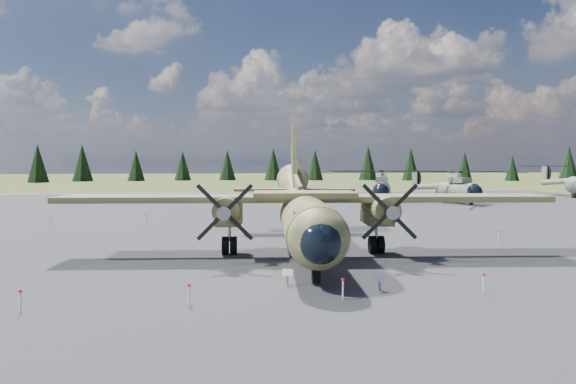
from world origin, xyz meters
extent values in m
plane|color=brown|center=(0.00, 0.00, 0.00)|extent=(500.00, 500.00, 0.00)
cube|color=slate|center=(0.00, 10.00, 0.00)|extent=(120.00, 120.00, 0.04)
cylinder|color=#353C20|center=(2.47, -3.26, 2.24)|extent=(4.93, 17.71, 2.72)
sphere|color=#353C20|center=(1.35, -11.94, 2.24)|extent=(2.99, 2.99, 2.67)
sphere|color=black|center=(1.29, -12.47, 2.19)|extent=(2.19, 2.19, 1.96)
cube|color=black|center=(1.55, -10.40, 2.97)|extent=(2.13, 1.79, 0.53)
cone|color=#353C20|center=(3.93, 8.12, 3.26)|extent=(3.50, 6.97, 4.09)
cube|color=#ADAFB2|center=(2.59, -2.30, 1.12)|extent=(2.58, 6.02, 0.49)
cube|color=#2C381D|center=(2.53, -2.78, 3.35)|extent=(28.39, 6.87, 0.34)
cube|color=#353C20|center=(2.53, -2.78, 3.57)|extent=(6.23, 4.22, 0.34)
cylinder|color=#353C20|center=(-1.85, -2.51, 2.82)|extent=(2.09, 5.20, 1.46)
cube|color=#353C20|center=(-1.75, -1.74, 2.19)|extent=(1.87, 3.47, 0.78)
cone|color=gray|center=(-2.25, -5.65, 2.82)|extent=(0.84, 0.96, 0.74)
cylinder|color=black|center=(-1.75, -1.74, 0.53)|extent=(0.98, 1.17, 1.07)
cylinder|color=#353C20|center=(6.83, -3.63, 2.82)|extent=(2.09, 5.20, 1.46)
cube|color=#353C20|center=(6.93, -2.85, 2.19)|extent=(1.87, 3.47, 0.78)
cone|color=gray|center=(6.43, -6.76, 2.82)|extent=(0.84, 0.96, 0.74)
cylinder|color=black|center=(6.93, -2.85, 0.53)|extent=(0.98, 1.17, 1.07)
cube|color=#353C20|center=(3.46, 4.45, 3.84)|extent=(1.21, 7.32, 1.63)
cube|color=#2C381D|center=(3.99, 8.60, 3.31)|extent=(9.53, 3.31, 0.21)
cylinder|color=gray|center=(1.50, -10.78, 1.24)|extent=(0.15, 0.15, 0.88)
cylinder|color=black|center=(1.50, -10.78, 0.53)|extent=(0.45, 0.95, 0.91)
cylinder|color=gray|center=(21.47, 38.45, 1.70)|extent=(4.48, 7.02, 2.30)
sphere|color=black|center=(20.32, 35.35, 1.66)|extent=(2.73, 2.73, 2.12)
sphere|color=gray|center=(22.63, 41.56, 1.70)|extent=(2.73, 2.73, 2.12)
cube|color=gray|center=(21.35, 38.11, 3.18)|extent=(2.50, 3.31, 0.69)
cylinder|color=gray|center=(21.35, 38.11, 3.87)|extent=(0.43, 0.43, 0.92)
cylinder|color=gray|center=(23.84, 44.80, 2.03)|extent=(3.47, 7.64, 1.32)
cube|color=gray|center=(25.05, 48.03, 3.18)|extent=(0.64, 1.28, 2.21)
cylinder|color=black|center=(25.35, 47.92, 3.18)|extent=(0.89, 2.26, 2.39)
cylinder|color=black|center=(20.51, 35.87, 0.37)|extent=(0.46, 0.68, 0.63)
cylinder|color=black|center=(20.70, 39.92, 0.37)|extent=(0.52, 0.79, 0.74)
cylinder|color=gray|center=(20.70, 39.92, 0.85)|extent=(0.17, 0.17, 1.34)
cylinder|color=black|center=(23.03, 39.05, 0.37)|extent=(0.52, 0.79, 0.74)
cylinder|color=gray|center=(23.03, 39.05, 0.85)|extent=(0.17, 0.17, 1.34)
cylinder|color=gray|center=(30.53, 34.32, 1.68)|extent=(3.49, 6.84, 2.27)
sphere|color=black|center=(31.17, 31.12, 1.63)|extent=(2.45, 2.45, 2.09)
sphere|color=gray|center=(29.90, 37.52, 1.68)|extent=(2.45, 2.45, 2.09)
cube|color=gray|center=(30.60, 33.96, 3.13)|extent=(2.07, 3.15, 0.68)
cylinder|color=gray|center=(30.60, 33.96, 3.81)|extent=(0.38, 0.38, 0.91)
cylinder|color=gray|center=(29.24, 40.86, 1.99)|extent=(2.25, 7.74, 1.30)
cube|color=gray|center=(28.58, 44.20, 3.13)|extent=(0.44, 1.28, 2.18)
cylinder|color=black|center=(28.90, 44.26, 3.13)|extent=(0.51, 2.32, 2.36)
cylinder|color=black|center=(31.06, 31.65, 0.36)|extent=(0.37, 0.65, 0.62)
cylinder|color=black|center=(29.12, 35.15, 0.36)|extent=(0.41, 0.76, 0.73)
cylinder|color=gray|center=(29.12, 35.15, 0.84)|extent=(0.15, 0.15, 1.31)
cylinder|color=black|center=(31.52, 35.62, 0.36)|extent=(0.41, 0.76, 0.73)
cylinder|color=gray|center=(31.52, 35.62, 0.84)|extent=(0.15, 0.15, 1.31)
sphere|color=gray|center=(54.72, 44.33, 1.95)|extent=(2.57, 2.57, 2.43)
cylinder|color=gray|center=(54.95, 48.29, 2.32)|extent=(1.42, 9.05, 1.51)
cube|color=gray|center=(55.19, 52.24, 3.64)|extent=(0.32, 1.49, 2.53)
cylinder|color=black|center=(55.56, 52.22, 3.64)|extent=(0.23, 2.74, 2.75)
cylinder|color=black|center=(53.15, 41.89, 0.42)|extent=(0.37, 0.86, 0.84)
cylinder|color=gray|center=(53.15, 41.89, 0.98)|extent=(0.16, 0.16, 1.53)
cube|color=gray|center=(0.26, -10.54, 0.29)|extent=(0.10, 0.10, 0.58)
cube|color=silver|center=(0.26, -10.59, 0.57)|extent=(0.51, 0.32, 0.33)
cube|color=gray|center=(3.97, -12.20, 0.29)|extent=(0.10, 0.10, 0.57)
cube|color=silver|center=(3.97, -12.25, 0.56)|extent=(0.49, 0.29, 0.32)
cylinder|color=silver|center=(-10.00, -13.50, 0.40)|extent=(0.07, 0.07, 0.80)
cylinder|color=red|center=(-10.00, -13.50, 0.80)|extent=(0.12, 0.12, 0.10)
cylinder|color=silver|center=(-4.00, -13.50, 0.40)|extent=(0.07, 0.07, 0.80)
cylinder|color=red|center=(-4.00, -13.50, 0.80)|extent=(0.12, 0.12, 0.10)
cylinder|color=silver|center=(2.00, -13.50, 0.40)|extent=(0.07, 0.07, 0.80)
cylinder|color=red|center=(2.00, -13.50, 0.80)|extent=(0.12, 0.12, 0.10)
cylinder|color=silver|center=(8.00, -13.50, 0.40)|extent=(0.07, 0.07, 0.80)
cylinder|color=red|center=(8.00, -13.50, 0.80)|extent=(0.12, 0.12, 0.10)
cylinder|color=silver|center=(-16.00, 16.00, 0.40)|extent=(0.07, 0.07, 0.80)
cylinder|color=red|center=(-16.00, 16.00, 0.80)|extent=(0.12, 0.12, 0.10)
cylinder|color=silver|center=(-8.00, 16.00, 0.40)|extent=(0.07, 0.07, 0.80)
cylinder|color=red|center=(-8.00, 16.00, 0.80)|extent=(0.12, 0.12, 0.10)
cylinder|color=silver|center=(0.00, 16.00, 0.40)|extent=(0.07, 0.07, 0.80)
cylinder|color=red|center=(0.00, 16.00, 0.80)|extent=(0.12, 0.12, 0.10)
cylinder|color=silver|center=(8.00, 16.00, 0.40)|extent=(0.07, 0.07, 0.80)
cylinder|color=red|center=(8.00, 16.00, 0.80)|extent=(0.12, 0.12, 0.10)
cylinder|color=silver|center=(16.00, 16.00, 0.40)|extent=(0.07, 0.07, 0.80)
cylinder|color=red|center=(16.00, 16.00, 0.80)|extent=(0.12, 0.12, 0.10)
cylinder|color=silver|center=(16.50, 0.00, 0.40)|extent=(0.07, 0.07, 0.80)
cylinder|color=red|center=(16.50, 0.00, 0.80)|extent=(0.12, 0.12, 0.10)
cone|color=black|center=(96.89, 103.29, 5.03)|extent=(5.64, 5.64, 10.07)
cone|color=black|center=(90.49, 120.24, 3.89)|extent=(4.36, 4.36, 7.79)
cone|color=black|center=(79.14, 128.13, 4.51)|extent=(5.05, 5.05, 9.01)
cone|color=black|center=(62.30, 129.96, 5.05)|extent=(5.65, 5.65, 10.10)
cone|color=black|center=(50.35, 135.54, 5.39)|extent=(6.04, 6.04, 10.78)
cone|color=black|center=(33.30, 135.93, 4.77)|extent=(5.34, 5.34, 9.54)
cone|color=black|center=(20.45, 137.69, 5.00)|extent=(5.60, 5.60, 10.00)
cone|color=black|center=(6.50, 141.41, 4.71)|extent=(5.27, 5.27, 9.42)
cone|color=black|center=(-7.26, 140.75, 4.58)|extent=(5.13, 5.13, 9.17)
cone|color=black|center=(-20.90, 137.93, 4.59)|extent=(5.15, 5.15, 9.19)
cone|color=black|center=(-36.10, 137.35, 5.42)|extent=(6.07, 6.07, 10.84)
cone|color=black|center=(-46.16, 128.62, 5.30)|extent=(5.93, 5.93, 10.59)
camera|label=1|loc=(-3.77, -34.80, 5.42)|focal=35.00mm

